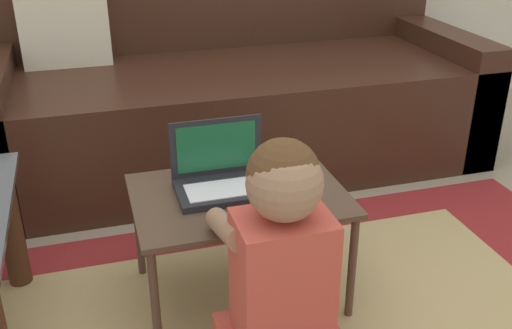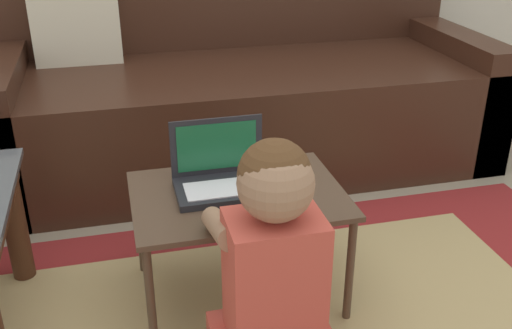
{
  "view_description": "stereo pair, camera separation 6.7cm",
  "coord_description": "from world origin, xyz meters",
  "views": [
    {
      "loc": [
        -0.52,
        -1.29,
        1.18
      ],
      "look_at": [
        -0.07,
        0.23,
        0.42
      ],
      "focal_mm": 42.0,
      "sensor_mm": 36.0,
      "label": 1
    },
    {
      "loc": [
        -0.45,
        -1.31,
        1.18
      ],
      "look_at": [
        -0.07,
        0.23,
        0.42
      ],
      "focal_mm": 42.0,
      "sensor_mm": 36.0,
      "label": 2
    }
  ],
  "objects": [
    {
      "name": "couch",
      "position": [
        0.11,
        1.2,
        0.29
      ],
      "size": [
        2.14,
        0.91,
        0.82
      ],
      "color": "#381E14",
      "rests_on": "ground_plane"
    },
    {
      "name": "laptop_desk",
      "position": [
        -0.13,
        0.18,
        0.32
      ],
      "size": [
        0.61,
        0.43,
        0.36
      ],
      "color": "#4C3828",
      "rests_on": "ground_plane"
    },
    {
      "name": "computer_mouse",
      "position": [
        0.03,
        0.18,
        0.38
      ],
      "size": [
        0.06,
        0.11,
        0.04
      ],
      "color": "silver",
      "rests_on": "laptop_desk"
    },
    {
      "name": "ground_plane",
      "position": [
        0.0,
        0.0,
        0.0
      ],
      "size": [
        16.0,
        16.0,
        0.0
      ],
      "primitive_type": "plane",
      "color": "gray"
    },
    {
      "name": "person_seated",
      "position": [
        -0.13,
        -0.21,
        0.32
      ],
      "size": [
        0.29,
        0.37,
        0.69
      ],
      "color": "#CC4C3D",
      "rests_on": "ground_plane"
    },
    {
      "name": "laptop",
      "position": [
        -0.17,
        0.21,
        0.4
      ],
      "size": [
        0.27,
        0.18,
        0.2
      ],
      "color": "#232328",
      "rests_on": "laptop_desk"
    }
  ]
}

